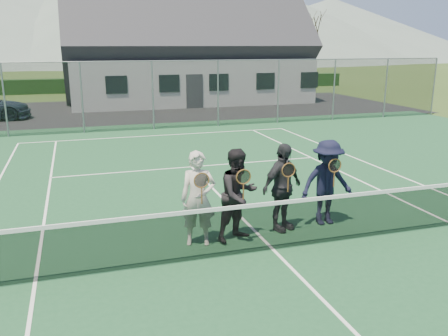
{
  "coord_description": "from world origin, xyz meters",
  "views": [
    {
      "loc": [
        -3.29,
        -7.43,
        3.7
      ],
      "look_at": [
        -0.48,
        1.5,
        1.25
      ],
      "focal_mm": 38.0,
      "sensor_mm": 36.0,
      "label": 1
    }
  ],
  "objects_px": {
    "clubhouse": "(186,40)",
    "player_d": "(327,183)",
    "tennis_net": "(274,224)",
    "player_b": "(239,195)",
    "player_a": "(198,199)",
    "player_c": "(282,187)"
  },
  "relations": [
    {
      "from": "player_c",
      "to": "player_d",
      "type": "relative_size",
      "value": 1.0
    },
    {
      "from": "player_b",
      "to": "player_a",
      "type": "bearing_deg",
      "value": 179.77
    },
    {
      "from": "player_c",
      "to": "clubhouse",
      "type": "bearing_deg",
      "value": 81.5
    },
    {
      "from": "player_c",
      "to": "tennis_net",
      "type": "bearing_deg",
      "value": -121.76
    },
    {
      "from": "clubhouse",
      "to": "player_d",
      "type": "distance_m",
      "value": 23.41
    },
    {
      "from": "player_d",
      "to": "player_b",
      "type": "bearing_deg",
      "value": -173.49
    },
    {
      "from": "clubhouse",
      "to": "player_b",
      "type": "distance_m",
      "value": 23.93
    },
    {
      "from": "player_d",
      "to": "tennis_net",
      "type": "bearing_deg",
      "value": -149.76
    },
    {
      "from": "player_b",
      "to": "player_c",
      "type": "relative_size",
      "value": 1.0
    },
    {
      "from": "clubhouse",
      "to": "player_d",
      "type": "bearing_deg",
      "value": -95.99
    },
    {
      "from": "player_a",
      "to": "player_d",
      "type": "bearing_deg",
      "value": 4.62
    },
    {
      "from": "tennis_net",
      "to": "clubhouse",
      "type": "height_order",
      "value": "clubhouse"
    },
    {
      "from": "player_b",
      "to": "player_c",
      "type": "height_order",
      "value": "same"
    },
    {
      "from": "tennis_net",
      "to": "player_a",
      "type": "height_order",
      "value": "player_a"
    },
    {
      "from": "clubhouse",
      "to": "player_a",
      "type": "distance_m",
      "value": 24.08
    },
    {
      "from": "player_a",
      "to": "player_d",
      "type": "distance_m",
      "value": 2.83
    },
    {
      "from": "player_b",
      "to": "tennis_net",
      "type": "bearing_deg",
      "value": -57.04
    },
    {
      "from": "player_a",
      "to": "player_b",
      "type": "bearing_deg",
      "value": -0.23
    },
    {
      "from": "tennis_net",
      "to": "player_a",
      "type": "xyz_separation_m",
      "value": [
        -1.24,
        0.69,
        0.38
      ]
    },
    {
      "from": "tennis_net",
      "to": "player_d",
      "type": "bearing_deg",
      "value": 30.24
    },
    {
      "from": "clubhouse",
      "to": "player_b",
      "type": "bearing_deg",
      "value": -100.8
    },
    {
      "from": "tennis_net",
      "to": "player_d",
      "type": "distance_m",
      "value": 1.87
    }
  ]
}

